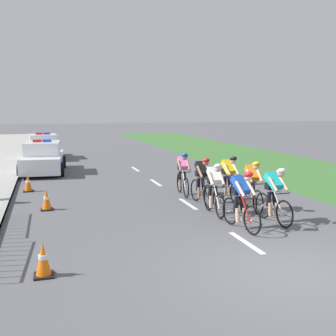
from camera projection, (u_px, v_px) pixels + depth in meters
ground_plane at (290, 272)px, 7.68m from camera, size 160.00×160.00×0.00m
kerb_edge at (19, 172)px, 19.36m from camera, size 0.16×60.00×0.13m
grass_verge at (270, 163)px, 23.17m from camera, size 7.00×60.00×0.01m
lane_markings_centre at (188, 204)px, 13.16m from camera, size 0.14×17.60×0.01m
cyclist_lead at (241, 199)px, 10.27m from camera, size 0.46×1.72×1.56m
cyclist_second at (274, 194)px, 10.86m from camera, size 0.43×1.72×1.56m
cyclist_third at (214, 188)px, 11.74m from camera, size 0.43×1.72×1.56m
cyclist_fourth at (252, 185)px, 12.19m from camera, size 0.45×1.72×1.56m
cyclist_fifth at (202, 180)px, 13.01m from camera, size 0.43×1.72×1.56m
cyclist_sixth at (229, 178)px, 13.44m from camera, size 0.44×1.72×1.56m
cyclist_seventh at (183, 173)px, 14.40m from camera, size 0.45×1.72×1.56m
police_car_nearest at (43, 158)px, 19.54m from camera, size 2.25×4.52×1.59m
police_car_second at (43, 147)px, 25.21m from camera, size 2.19×4.49×1.59m
traffic_cone_near at (28, 183)px, 15.10m from camera, size 0.36×0.36×0.64m
traffic_cone_mid at (47, 200)px, 12.34m from camera, size 0.36×0.36×0.64m
traffic_cone_far at (43, 260)px, 7.44m from camera, size 0.36×0.36×0.64m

